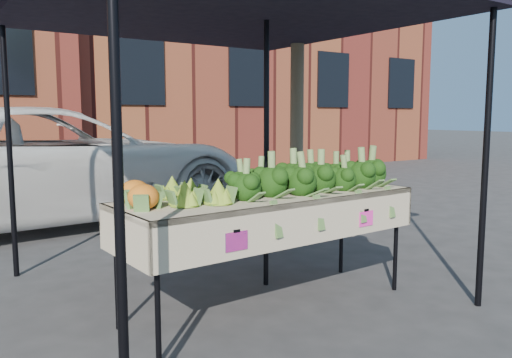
# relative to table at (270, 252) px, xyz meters

# --- Properties ---
(ground) EXTENTS (90.00, 90.00, 0.00)m
(ground) POSITION_rel_table_xyz_m (-0.19, -0.12, -0.45)
(ground) COLOR #2D2D30
(table) EXTENTS (2.43, 0.90, 0.90)m
(table) POSITION_rel_table_xyz_m (0.00, 0.00, 0.00)
(table) COLOR beige
(table) RESTS_ON ground
(canopy) EXTENTS (3.16, 3.16, 2.74)m
(canopy) POSITION_rel_table_xyz_m (-0.06, 0.55, 0.92)
(canopy) COLOR black
(canopy) RESTS_ON ground
(broccoli_heap) EXTENTS (1.57, 0.60, 0.29)m
(broccoli_heap) POSITION_rel_table_xyz_m (0.36, 0.03, 0.60)
(broccoli_heap) COLOR black
(broccoli_heap) RESTS_ON table
(romanesco_cluster) EXTENTS (0.46, 0.60, 0.23)m
(romanesco_cluster) POSITION_rel_table_xyz_m (-0.67, 0.04, 0.56)
(romanesco_cluster) COLOR #8EB236
(romanesco_cluster) RESTS_ON table
(cauliflower_pair) EXTENTS (0.26, 0.46, 0.20)m
(cauliflower_pair) POSITION_rel_table_xyz_m (-1.04, 0.07, 0.55)
(cauliflower_pair) COLOR orange
(cauliflower_pair) RESTS_ON table
(vehicle) EXTENTS (1.80, 2.80, 5.84)m
(vehicle) POSITION_rel_table_xyz_m (-0.55, 4.45, 2.47)
(vehicle) COLOR white
(vehicle) RESTS_ON ground
(street_tree) EXTENTS (2.24, 2.24, 4.41)m
(street_tree) POSITION_rel_table_xyz_m (1.41, 1.45, 1.75)
(street_tree) COLOR #1E4C14
(street_tree) RESTS_ON ground
(building_right) EXTENTS (12.00, 8.00, 8.50)m
(building_right) POSITION_rel_table_xyz_m (6.81, 12.38, 3.80)
(building_right) COLOR maroon
(building_right) RESTS_ON ground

